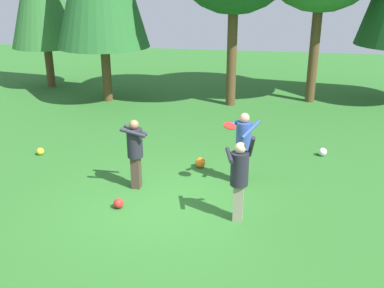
# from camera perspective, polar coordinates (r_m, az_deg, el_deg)

# --- Properties ---
(ground_plane) EXTENTS (40.00, 40.00, 0.00)m
(ground_plane) POSITION_cam_1_polar(r_m,az_deg,el_deg) (9.40, -3.71, -7.56)
(ground_plane) COLOR #2D6B28
(person_thrower) EXTENTS (0.57, 0.56, 1.76)m
(person_thrower) POSITION_cam_1_polar(r_m,az_deg,el_deg) (8.43, 6.04, -3.93)
(person_thrower) COLOR gray
(person_thrower) RESTS_ON ground_plane
(person_catcher) EXTENTS (0.73, 0.74, 1.66)m
(person_catcher) POSITION_cam_1_polar(r_m,az_deg,el_deg) (9.95, 6.58, 0.21)
(person_catcher) COLOR #4C382D
(person_catcher) RESTS_ON ground_plane
(person_bystander) EXTENTS (0.60, 0.55, 1.58)m
(person_bystander) POSITION_cam_1_polar(r_m,az_deg,el_deg) (9.76, -7.27, -0.56)
(person_bystander) COLOR #4C382D
(person_bystander) RESTS_ON ground_plane
(frisbee) EXTENTS (0.37, 0.38, 0.10)m
(frisbee) POSITION_cam_1_polar(r_m,az_deg,el_deg) (9.48, 4.83, 2.30)
(frisbee) COLOR red
(ball_orange) EXTENTS (0.25, 0.25, 0.25)m
(ball_orange) POSITION_cam_1_polar(r_m,az_deg,el_deg) (11.00, 1.06, -2.38)
(ball_orange) COLOR orange
(ball_orange) RESTS_ON ground_plane
(ball_red) EXTENTS (0.21, 0.21, 0.21)m
(ball_red) POSITION_cam_1_polar(r_m,az_deg,el_deg) (9.29, -9.34, -7.47)
(ball_red) COLOR red
(ball_red) RESTS_ON ground_plane
(ball_yellow) EXTENTS (0.19, 0.19, 0.19)m
(ball_yellow) POSITION_cam_1_polar(r_m,az_deg,el_deg) (12.42, -18.76, -0.89)
(ball_yellow) COLOR yellow
(ball_yellow) RESTS_ON ground_plane
(ball_white) EXTENTS (0.22, 0.22, 0.22)m
(ball_white) POSITION_cam_1_polar(r_m,az_deg,el_deg) (12.18, 16.30, -0.97)
(ball_white) COLOR white
(ball_white) RESTS_ON ground_plane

